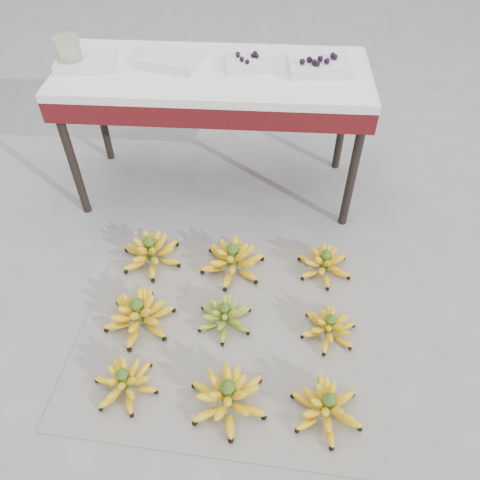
# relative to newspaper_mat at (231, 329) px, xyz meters

# --- Properties ---
(ground) EXTENTS (60.00, 60.00, 0.00)m
(ground) POSITION_rel_newspaper_mat_xyz_m (-0.02, 0.05, -0.00)
(ground) COLOR slate
(ground) RESTS_ON ground
(newspaper_mat) EXTENTS (1.32, 1.13, 0.01)m
(newspaper_mat) POSITION_rel_newspaper_mat_xyz_m (0.00, 0.00, 0.00)
(newspaper_mat) COLOR beige
(newspaper_mat) RESTS_ON ground
(bunch_front_left) EXTENTS (0.32, 0.32, 0.15)m
(bunch_front_left) POSITION_rel_newspaper_mat_xyz_m (-0.37, -0.29, 0.05)
(bunch_front_left) COLOR yellow
(bunch_front_left) RESTS_ON newspaper_mat
(bunch_front_center) EXTENTS (0.34, 0.34, 0.18)m
(bunch_front_center) POSITION_rel_newspaper_mat_xyz_m (0.02, -0.33, 0.06)
(bunch_front_center) COLOR yellow
(bunch_front_center) RESTS_ON newspaper_mat
(bunch_front_right) EXTENTS (0.29, 0.29, 0.16)m
(bunch_front_right) POSITION_rel_newspaper_mat_xyz_m (0.37, -0.34, 0.06)
(bunch_front_right) COLOR yellow
(bunch_front_right) RESTS_ON newspaper_mat
(bunch_mid_left) EXTENTS (0.37, 0.37, 0.18)m
(bunch_mid_left) POSITION_rel_newspaper_mat_xyz_m (-0.38, 0.01, 0.06)
(bunch_mid_left) COLOR yellow
(bunch_mid_left) RESTS_ON newspaper_mat
(bunch_mid_center) EXTENTS (0.29, 0.29, 0.15)m
(bunch_mid_center) POSITION_rel_newspaper_mat_xyz_m (-0.03, 0.03, 0.05)
(bunch_mid_center) COLOR olive
(bunch_mid_center) RESTS_ON newspaper_mat
(bunch_mid_right) EXTENTS (0.24, 0.24, 0.14)m
(bunch_mid_right) POSITION_rel_newspaper_mat_xyz_m (0.41, 0.01, 0.05)
(bunch_mid_right) COLOR yellow
(bunch_mid_right) RESTS_ON newspaper_mat
(bunch_back_left) EXTENTS (0.36, 0.36, 0.18)m
(bunch_back_left) POSITION_rel_newspaper_mat_xyz_m (-0.41, 0.36, 0.06)
(bunch_back_left) COLOR yellow
(bunch_back_left) RESTS_ON newspaper_mat
(bunch_back_center) EXTENTS (0.36, 0.36, 0.18)m
(bunch_back_center) POSITION_rel_newspaper_mat_xyz_m (-0.02, 0.34, 0.06)
(bunch_back_center) COLOR yellow
(bunch_back_center) RESTS_ON newspaper_mat
(bunch_back_right) EXTENTS (0.29, 0.29, 0.15)m
(bunch_back_right) POSITION_rel_newspaper_mat_xyz_m (0.41, 0.35, 0.05)
(bunch_back_right) COLOR yellow
(bunch_back_right) RESTS_ON newspaper_mat
(vendor_table) EXTENTS (1.45, 0.58, 0.70)m
(vendor_table) POSITION_rel_newspaper_mat_xyz_m (-0.15, 0.94, 0.61)
(vendor_table) COLOR black
(vendor_table) RESTS_ON ground
(tray_far_left) EXTENTS (0.29, 0.23, 0.04)m
(tray_far_left) POSITION_rel_newspaper_mat_xyz_m (-0.73, 0.93, 0.71)
(tray_far_left) COLOR silver
(tray_far_left) RESTS_ON vendor_table
(tray_left) EXTENTS (0.31, 0.25, 0.04)m
(tray_left) POSITION_rel_newspaper_mat_xyz_m (-0.35, 0.98, 0.71)
(tray_left) COLOR silver
(tray_left) RESTS_ON vendor_table
(tray_right) EXTENTS (0.25, 0.20, 0.06)m
(tray_right) POSITION_rel_newspaper_mat_xyz_m (0.02, 0.97, 0.71)
(tray_right) COLOR silver
(tray_right) RESTS_ON vendor_table
(tray_far_right) EXTENTS (0.30, 0.23, 0.07)m
(tray_far_right) POSITION_rel_newspaper_mat_xyz_m (0.33, 0.96, 0.72)
(tray_far_right) COLOR silver
(tray_far_right) RESTS_ON vendor_table
(glass_jar) EXTENTS (0.12, 0.12, 0.14)m
(glass_jar) POSITION_rel_newspaper_mat_xyz_m (-0.79, 0.91, 0.76)
(glass_jar) COLOR beige
(glass_jar) RESTS_ON vendor_table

